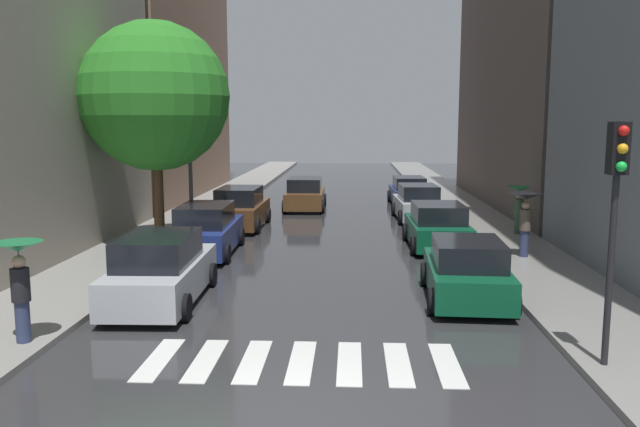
{
  "coord_description": "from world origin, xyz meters",
  "views": [
    {
      "loc": [
        0.92,
        -8.84,
        4.45
      ],
      "look_at": [
        -0.39,
        17.24,
        0.69
      ],
      "focal_mm": 35.99,
      "sensor_mm": 36.0,
      "label": 1
    }
  ],
  "objects_px": {
    "parked_car_right_second": "(437,227)",
    "parked_car_right_nearest": "(467,272)",
    "pedestrian_by_kerb": "(19,271)",
    "parked_car_left_third": "(240,209)",
    "pedestrian_foreground": "(526,210)",
    "parked_car_left_second": "(207,231)",
    "parked_car_right_fourth": "(409,192)",
    "lamp_post_left": "(189,126)",
    "parked_car_right_third": "(418,204)",
    "car_midroad": "(305,195)",
    "pedestrian_near_tree": "(519,200)",
    "parked_car_left_nearest": "(161,271)",
    "traffic_light_right_corner": "(616,190)",
    "street_tree_left": "(155,97)"
  },
  "relations": [
    {
      "from": "parked_car_right_second",
      "to": "parked_car_right_nearest",
      "type": "bearing_deg",
      "value": 177.68
    },
    {
      "from": "parked_car_right_second",
      "to": "pedestrian_by_kerb",
      "type": "distance_m",
      "value": 14.3
    },
    {
      "from": "parked_car_left_third",
      "to": "pedestrian_foreground",
      "type": "relative_size",
      "value": 2.19
    },
    {
      "from": "parked_car_left_second",
      "to": "parked_car_right_second",
      "type": "bearing_deg",
      "value": -80.97
    },
    {
      "from": "parked_car_right_fourth",
      "to": "lamp_post_left",
      "type": "xyz_separation_m",
      "value": [
        -9.5,
        -8.87,
        3.54
      ]
    },
    {
      "from": "parked_car_right_third",
      "to": "car_midroad",
      "type": "distance_m",
      "value": 6.35
    },
    {
      "from": "parked_car_right_third",
      "to": "pedestrian_by_kerb",
      "type": "height_order",
      "value": "pedestrian_by_kerb"
    },
    {
      "from": "car_midroad",
      "to": "pedestrian_near_tree",
      "type": "height_order",
      "value": "pedestrian_near_tree"
    },
    {
      "from": "parked_car_left_nearest",
      "to": "parked_car_right_nearest",
      "type": "xyz_separation_m",
      "value": [
        7.56,
        0.57,
        -0.07
      ]
    },
    {
      "from": "car_midroad",
      "to": "traffic_light_right_corner",
      "type": "relative_size",
      "value": 1.02
    },
    {
      "from": "parked_car_left_second",
      "to": "pedestrian_near_tree",
      "type": "bearing_deg",
      "value": -72.86
    },
    {
      "from": "parked_car_right_third",
      "to": "pedestrian_foreground",
      "type": "bearing_deg",
      "value": -165.9
    },
    {
      "from": "parked_car_right_second",
      "to": "traffic_light_right_corner",
      "type": "relative_size",
      "value": 0.97
    },
    {
      "from": "pedestrian_near_tree",
      "to": "lamp_post_left",
      "type": "bearing_deg",
      "value": -110.5
    },
    {
      "from": "parked_car_right_nearest",
      "to": "traffic_light_right_corner",
      "type": "relative_size",
      "value": 0.96
    },
    {
      "from": "parked_car_right_nearest",
      "to": "car_midroad",
      "type": "height_order",
      "value": "car_midroad"
    },
    {
      "from": "car_midroad",
      "to": "street_tree_left",
      "type": "distance_m",
      "value": 12.12
    },
    {
      "from": "parked_car_left_nearest",
      "to": "lamp_post_left",
      "type": "height_order",
      "value": "lamp_post_left"
    },
    {
      "from": "parked_car_right_second",
      "to": "parked_car_right_third",
      "type": "distance_m",
      "value": 6.42
    },
    {
      "from": "parked_car_left_nearest",
      "to": "pedestrian_near_tree",
      "type": "xyz_separation_m",
      "value": [
        11.13,
        9.66,
        0.64
      ]
    },
    {
      "from": "pedestrian_foreground",
      "to": "street_tree_left",
      "type": "xyz_separation_m",
      "value": [
        -12.29,
        1.5,
        3.64
      ]
    },
    {
      "from": "parked_car_right_fourth",
      "to": "pedestrian_foreground",
      "type": "relative_size",
      "value": 2.06
    },
    {
      "from": "parked_car_left_nearest",
      "to": "pedestrian_foreground",
      "type": "xyz_separation_m",
      "value": [
        10.21,
        5.28,
        0.85
      ]
    },
    {
      "from": "pedestrian_near_tree",
      "to": "lamp_post_left",
      "type": "relative_size",
      "value": 0.26
    },
    {
      "from": "pedestrian_near_tree",
      "to": "parked_car_right_third",
      "type": "bearing_deg",
      "value": -158.02
    },
    {
      "from": "car_midroad",
      "to": "parked_car_right_fourth",
      "type": "bearing_deg",
      "value": -71.42
    },
    {
      "from": "street_tree_left",
      "to": "traffic_light_right_corner",
      "type": "bearing_deg",
      "value": -43.72
    },
    {
      "from": "parked_car_right_fourth",
      "to": "lamp_post_left",
      "type": "distance_m",
      "value": 13.47
    },
    {
      "from": "parked_car_left_nearest",
      "to": "parked_car_right_fourth",
      "type": "xyz_separation_m",
      "value": [
        7.71,
        19.01,
        -0.08
      ]
    },
    {
      "from": "parked_car_right_nearest",
      "to": "pedestrian_foreground",
      "type": "distance_m",
      "value": 5.49
    },
    {
      "from": "parked_car_right_second",
      "to": "pedestrian_near_tree",
      "type": "relative_size",
      "value": 2.28
    },
    {
      "from": "parked_car_left_third",
      "to": "traffic_light_right_corner",
      "type": "relative_size",
      "value": 1.05
    },
    {
      "from": "parked_car_right_second",
      "to": "parked_car_left_third",
      "type": "bearing_deg",
      "value": 61.99
    },
    {
      "from": "pedestrian_near_tree",
      "to": "parked_car_right_second",
      "type": "bearing_deg",
      "value": -73.88
    },
    {
      "from": "parked_car_left_second",
      "to": "street_tree_left",
      "type": "xyz_separation_m",
      "value": [
        -1.88,
        0.92,
        4.49
      ]
    },
    {
      "from": "pedestrian_near_tree",
      "to": "street_tree_left",
      "type": "relative_size",
      "value": 0.24
    },
    {
      "from": "lamp_post_left",
      "to": "parked_car_right_nearest",
      "type": "bearing_deg",
      "value": -45.69
    },
    {
      "from": "parked_car_left_second",
      "to": "pedestrian_by_kerb",
      "type": "height_order",
      "value": "pedestrian_by_kerb"
    },
    {
      "from": "parked_car_right_third",
      "to": "parked_car_left_second",
      "type": "bearing_deg",
      "value": 132.36
    },
    {
      "from": "parked_car_left_second",
      "to": "parked_car_right_third",
      "type": "relative_size",
      "value": 1.12
    },
    {
      "from": "parked_car_right_fourth",
      "to": "parked_car_right_second",
      "type": "bearing_deg",
      "value": 178.36
    },
    {
      "from": "pedestrian_near_tree",
      "to": "street_tree_left",
      "type": "distance_m",
      "value": 14.05
    },
    {
      "from": "parked_car_right_third",
      "to": "parked_car_left_third",
      "type": "bearing_deg",
      "value": 105.4
    },
    {
      "from": "parked_car_right_second",
      "to": "parked_car_right_third",
      "type": "relative_size",
      "value": 1.0
    },
    {
      "from": "pedestrian_near_tree",
      "to": "pedestrian_foreground",
      "type": "bearing_deg",
      "value": -30.14
    },
    {
      "from": "parked_car_right_fourth",
      "to": "street_tree_left",
      "type": "xyz_separation_m",
      "value": [
        -9.79,
        -12.23,
        4.57
      ]
    },
    {
      "from": "parked_car_right_third",
      "to": "street_tree_left",
      "type": "bearing_deg",
      "value": 122.84
    },
    {
      "from": "parked_car_left_second",
      "to": "parked_car_right_nearest",
      "type": "distance_m",
      "value": 9.39
    },
    {
      "from": "parked_car_left_nearest",
      "to": "street_tree_left",
      "type": "bearing_deg",
      "value": 15.51
    },
    {
      "from": "parked_car_right_nearest",
      "to": "car_midroad",
      "type": "bearing_deg",
      "value": 20.34
    }
  ]
}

